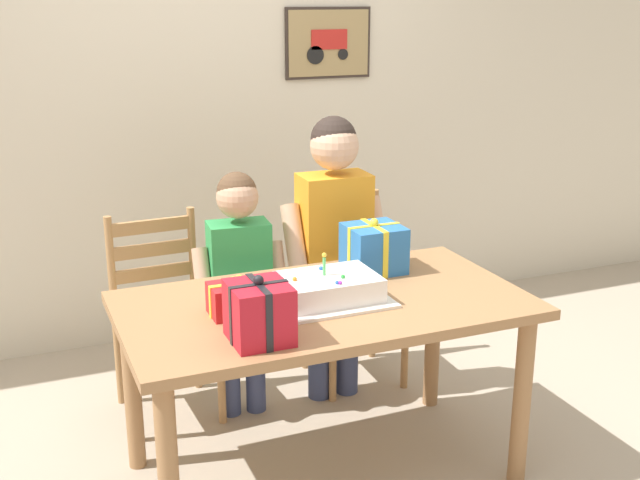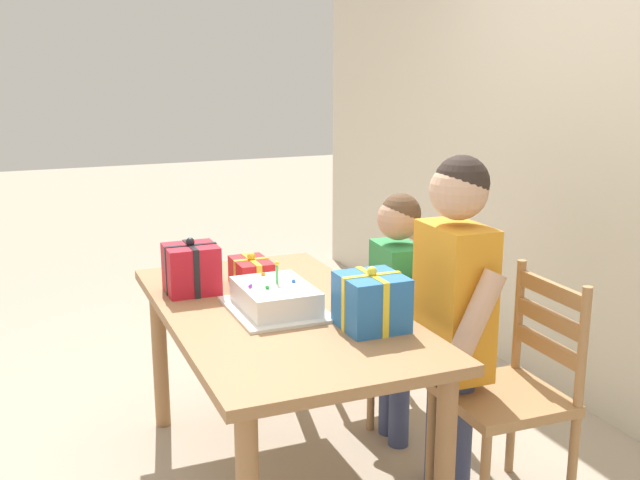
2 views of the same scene
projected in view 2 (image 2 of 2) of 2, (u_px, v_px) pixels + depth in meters
The scene contains 10 objects.
back_wall at pixel (623, 148), 3.39m from camera, with size 6.40×0.11×2.60m.
dining_table at pixel (278, 333), 2.93m from camera, with size 1.54×0.84×0.75m.
birthday_cake at pixel (275, 298), 2.88m from camera, with size 0.44×0.34×0.19m.
gift_box_red_large at pixel (191, 269), 3.09m from camera, with size 0.20×0.22×0.24m.
gift_box_beside_cake at pixel (250, 273), 3.19m from camera, with size 0.23×0.15×0.15m.
gift_box_corner_small at pixel (371, 302), 2.68m from camera, with size 0.23×0.22×0.23m.
chair_left at pixel (395, 316), 3.68m from camera, with size 0.44×0.44×0.92m.
chair_right at pixel (512, 392), 2.84m from camera, with size 0.43×0.43×0.92m.
child_older at pixel (454, 294), 2.84m from camera, with size 0.49×0.28×1.35m.
child_younger at pixel (396, 294), 3.28m from camera, with size 0.42×0.25×1.14m.
Camera 2 is at (2.61, -0.91, 1.69)m, focal length 42.18 mm.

